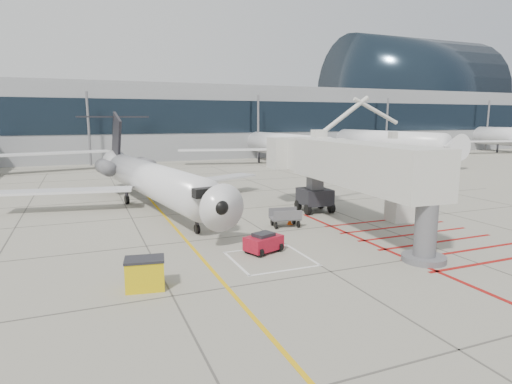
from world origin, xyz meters
name	(u,v)px	position (x,y,z in m)	size (l,w,h in m)	color
ground_plane	(294,250)	(0.00, 0.00, 0.00)	(260.00, 260.00, 0.00)	gray
regional_jet	(160,164)	(-5.49, 12.86, 4.08)	(24.69, 31.13, 8.16)	silver
jet_bridge	(358,172)	(5.97, 2.39, 4.04)	(9.57, 20.20, 8.08)	silver
pushback_tug	(264,242)	(-1.88, 0.23, 0.61)	(2.09, 1.31, 1.22)	maroon
spill_bin	(145,274)	(-8.97, -2.74, 0.73)	(1.69, 1.13, 1.47)	gold
baggage_cart	(285,217)	(1.90, 5.14, 0.67)	(2.11, 1.33, 1.33)	#55555A
ground_power_unit	(404,208)	(11.02, 3.39, 0.99)	(2.49, 1.45, 1.97)	silver
cone_nose	(215,227)	(-3.08, 5.97, 0.22)	(0.31, 0.31, 0.43)	#E1530B
cone_side	(290,221)	(2.47, 5.54, 0.26)	(0.37, 0.37, 0.51)	#FC510D
terminal_building	(187,122)	(10.00, 70.00, 7.00)	(180.00, 28.00, 14.00)	gray
terminal_glass_band	(204,117)	(10.00, 55.95, 8.00)	(180.00, 0.10, 6.00)	black
terminal_dome	(410,94)	(70.00, 70.00, 14.00)	(40.00, 28.00, 28.00)	black
bg_aircraft_c	(278,130)	(20.48, 46.00, 5.73)	(34.41, 38.23, 11.47)	silver
bg_aircraft_d	(374,127)	(40.63, 46.00, 6.07)	(36.43, 40.48, 12.14)	silver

